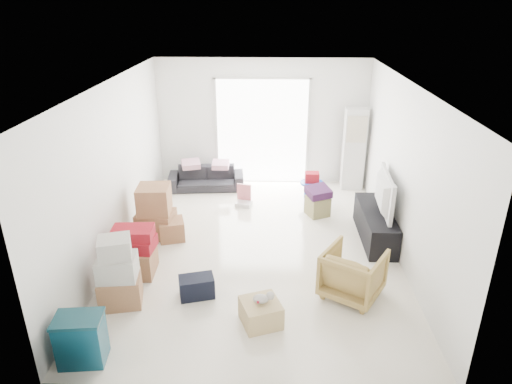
{
  "coord_description": "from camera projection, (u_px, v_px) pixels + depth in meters",
  "views": [
    {
      "loc": [
        0.21,
        -6.62,
        3.85
      ],
      "look_at": [
        -0.03,
        0.2,
        0.91
      ],
      "focal_mm": 32.0,
      "sensor_mm": 36.0,
      "label": 1
    }
  ],
  "objects": [
    {
      "name": "sofa",
      "position": [
        206.0,
        175.0,
        9.81
      ],
      "size": [
        1.63,
        0.62,
        0.62
      ],
      "primitive_type": "imported",
      "rotation": [
        0.0,
        0.0,
        0.1
      ],
      "color": "#222227",
      "rests_on": "room_shell"
    },
    {
      "name": "ottoman",
      "position": [
        317.0,
        206.0,
        8.66
      ],
      "size": [
        0.49,
        0.49,
        0.37
      ],
      "primitive_type": "cube",
      "rotation": [
        0.0,
        0.0,
        0.42
      ],
      "color": "#988F58",
      "rests_on": "room_shell"
    },
    {
      "name": "wood_crate",
      "position": [
        261.0,
        313.0,
        5.78
      ],
      "size": [
        0.6,
        0.6,
        0.31
      ],
      "primitive_type": "cube",
      "rotation": [
        0.0,
        0.0,
        0.36
      ],
      "color": "tan",
      "rests_on": "room_shell"
    },
    {
      "name": "duffel_bag",
      "position": [
        197.0,
        287.0,
        6.31
      ],
      "size": [
        0.53,
        0.4,
        0.3
      ],
      "primitive_type": "cube",
      "rotation": [
        0.0,
        0.0,
        0.27
      ],
      "color": "black",
      "rests_on": "room_shell"
    },
    {
      "name": "pillow_left",
      "position": [
        191.0,
        159.0,
        9.67
      ],
      "size": [
        0.4,
        0.35,
        0.11
      ],
      "primitive_type": "cube",
      "rotation": [
        0.0,
        0.0,
        0.29
      ],
      "color": "#B9879A",
      "rests_on": "sofa"
    },
    {
      "name": "television",
      "position": [
        377.0,
        207.0,
        7.65
      ],
      "size": [
        0.75,
        1.22,
        0.15
      ],
      "primitive_type": "imported",
      "rotation": [
        0.0,
        0.0,
        1.5
      ],
      "color": "black",
      "rests_on": "tv_console"
    },
    {
      "name": "sliding_door",
      "position": [
        262.0,
        127.0,
        9.85
      ],
      "size": [
        2.1,
        0.04,
        2.33
      ],
      "color": "white",
      "rests_on": "room_shell"
    },
    {
      "name": "room_shell",
      "position": [
        258.0,
        171.0,
        7.07
      ],
      "size": [
        4.98,
        6.48,
        3.18
      ],
      "color": "white",
      "rests_on": "ground"
    },
    {
      "name": "pillow_right",
      "position": [
        220.0,
        159.0,
        9.64
      ],
      "size": [
        0.38,
        0.3,
        0.13
      ],
      "primitive_type": "cube",
      "rotation": [
        0.0,
        0.0,
        -0.01
      ],
      "color": "#B9879A",
      "rests_on": "sofa"
    },
    {
      "name": "box_stack_a",
      "position": [
        118.0,
        275.0,
        6.05
      ],
      "size": [
        0.63,
        0.56,
        1.0
      ],
      "rotation": [
        0.0,
        0.0,
        0.19
      ],
      "color": "#986945",
      "rests_on": "room_shell"
    },
    {
      "name": "toy_walker",
      "position": [
        244.0,
        199.0,
        9.11
      ],
      "size": [
        0.36,
        0.33,
        0.41
      ],
      "rotation": [
        0.0,
        0.0,
        -0.24
      ],
      "color": "silver",
      "rests_on": "room_shell"
    },
    {
      "name": "plush_bunny",
      "position": [
        263.0,
        298.0,
        5.7
      ],
      "size": [
        0.27,
        0.16,
        0.14
      ],
      "rotation": [
        0.0,
        0.0,
        0.43
      ],
      "color": "#B2ADA8",
      "rests_on": "wood_crate"
    },
    {
      "name": "blanket",
      "position": [
        318.0,
        193.0,
        8.55
      ],
      "size": [
        0.52,
        0.52,
        0.14
      ],
      "primitive_type": "cube",
      "rotation": [
        0.0,
        0.0,
        0.34
      ],
      "color": "#3B1A41",
      "rests_on": "ottoman"
    },
    {
      "name": "storage_bins",
      "position": [
        81.0,
        339.0,
        5.12
      ],
      "size": [
        0.56,
        0.42,
        0.61
      ],
      "rotation": [
        0.0,
        0.0,
        0.11
      ],
      "color": "#0D4156",
      "rests_on": "room_shell"
    },
    {
      "name": "armchair",
      "position": [
        353.0,
        271.0,
        6.24
      ],
      "size": [
        1.0,
        0.99,
        0.77
      ],
      "primitive_type": "imported",
      "rotation": [
        0.0,
        0.0,
        2.59
      ],
      "color": "#A58149",
      "rests_on": "room_shell"
    },
    {
      "name": "ac_tower",
      "position": [
        354.0,
        149.0,
        9.63
      ],
      "size": [
        0.45,
        0.3,
        1.75
      ],
      "primitive_type": "cube",
      "color": "silver",
      "rests_on": "room_shell"
    },
    {
      "name": "tv_console",
      "position": [
        375.0,
        225.0,
        7.78
      ],
      "size": [
        0.47,
        1.57,
        0.52
      ],
      "primitive_type": "cube",
      "color": "black",
      "rests_on": "room_shell"
    },
    {
      "name": "kids_table",
      "position": [
        312.0,
        181.0,
        9.2
      ],
      "size": [
        0.47,
        0.47,
        0.6
      ],
      "rotation": [
        0.0,
        0.0,
        0.09
      ],
      "color": "blue",
      "rests_on": "room_shell"
    },
    {
      "name": "box_stack_c",
      "position": [
        155.0,
        212.0,
        7.82
      ],
      "size": [
        0.66,
        0.57,
        0.92
      ],
      "rotation": [
        0.0,
        0.0,
        -0.07
      ],
      "color": "#986945",
      "rests_on": "room_shell"
    },
    {
      "name": "box_stack_b",
      "position": [
        135.0,
        252.0,
        6.77
      ],
      "size": [
        0.64,
        0.58,
        0.75
      ],
      "rotation": [
        0.0,
        0.0,
        -0.05
      ],
      "color": "#986945",
      "rests_on": "room_shell"
    },
    {
      "name": "loose_box",
      "position": [
        172.0,
        229.0,
        7.81
      ],
      "size": [
        0.51,
        0.51,
        0.35
      ],
      "primitive_type": "cube",
      "rotation": [
        0.0,
        0.0,
        0.28
      ],
      "color": "#986945",
      "rests_on": "room_shell"
    }
  ]
}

